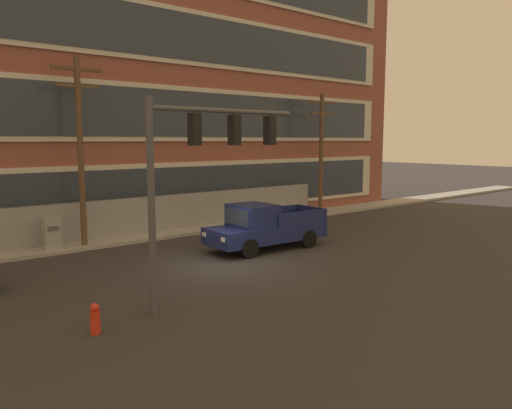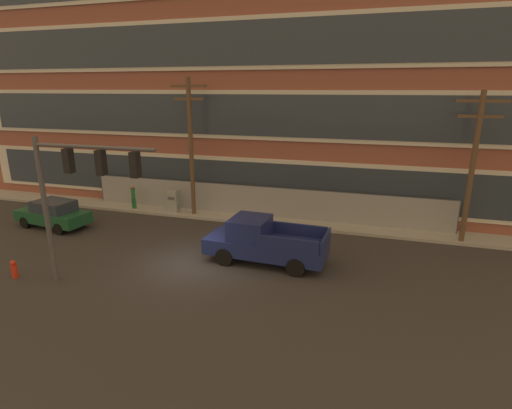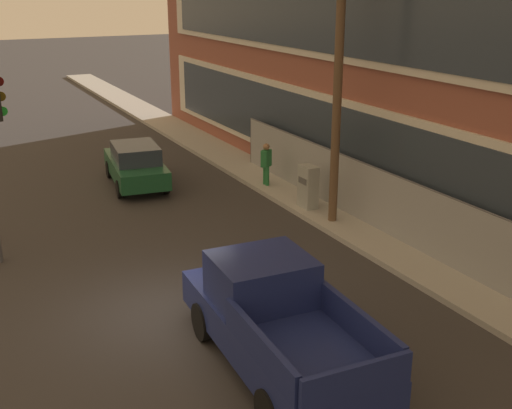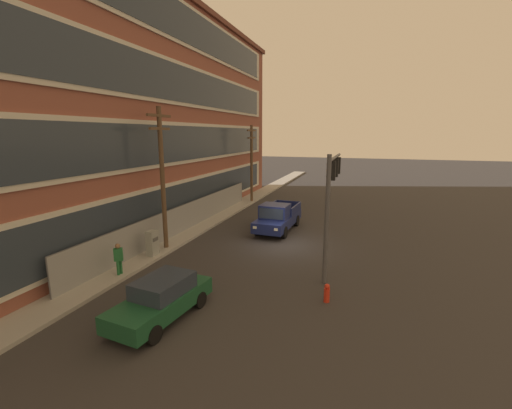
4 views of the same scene
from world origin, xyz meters
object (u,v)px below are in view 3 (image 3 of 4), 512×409
utility_pole_near_corner (338,77)px  sedan_dark_green (136,164)px  pickup_truck_navy (275,321)px  electrical_cabinet (308,189)px  pedestrian_near_cabinet (266,163)px

utility_pole_near_corner → sedan_dark_green: bearing=-148.4°
pickup_truck_navy → electrical_cabinet: pickup_truck_navy is taller
pickup_truck_navy → utility_pole_near_corner: (-5.92, 5.25, 3.56)m
pickup_truck_navy → pedestrian_near_cabinet: pickup_truck_navy is taller
electrical_cabinet → pedestrian_near_cabinet: 2.78m
pickup_truck_navy → utility_pole_near_corner: 8.67m
pickup_truck_navy → sedan_dark_green: size_ratio=1.25×
sedan_dark_green → electrical_cabinet: size_ratio=2.88×
pickup_truck_navy → sedan_dark_green: pickup_truck_navy is taller
utility_pole_near_corner → electrical_cabinet: size_ratio=5.32×
utility_pole_near_corner → pedestrian_near_cabinet: utility_pole_near_corner is taller
utility_pole_near_corner → pedestrian_near_cabinet: (-4.15, -0.10, -3.54)m
electrical_cabinet → pedestrian_near_cabinet: bearing=-178.7°
electrical_cabinet → sedan_dark_green: bearing=-142.5°
sedan_dark_green → utility_pole_near_corner: (6.72, 4.14, 3.71)m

